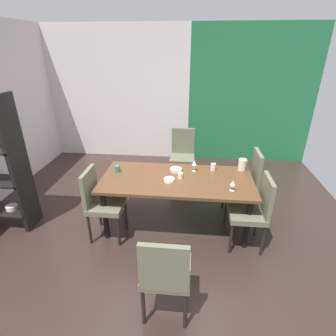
{
  "coord_description": "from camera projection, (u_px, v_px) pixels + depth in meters",
  "views": [
    {
      "loc": [
        0.41,
        -2.75,
        2.36
      ],
      "look_at": [
        0.09,
        0.43,
        0.85
      ],
      "focal_mm": 28.0,
      "sensor_mm": 36.0,
      "label": 1
    }
  ],
  "objects": [
    {
      "name": "wine_glass_south",
      "position": [
        233.0,
        183.0,
        3.15
      ],
      "size": [
        0.07,
        0.07,
        0.14
      ],
      "color": "silver",
      "rests_on": "dining_table"
    },
    {
      "name": "serving_bowl_west",
      "position": [
        169.0,
        180.0,
        3.4
      ],
      "size": [
        0.14,
        0.14,
        0.04
      ],
      "primitive_type": "cylinder",
      "color": "white",
      "rests_on": "dining_table"
    },
    {
      "name": "cup_left",
      "position": [
        117.0,
        169.0,
        3.64
      ],
      "size": [
        0.07,
        0.07,
        0.1
      ],
      "primitive_type": "cylinder",
      "color": "#317B5C",
      "rests_on": "dining_table"
    },
    {
      "name": "wine_glass_center",
      "position": [
        194.0,
        163.0,
        3.63
      ],
      "size": [
        0.07,
        0.07,
        0.17
      ],
      "color": "silver",
      "rests_on": "dining_table"
    },
    {
      "name": "chair_left_near",
      "position": [
        100.0,
        200.0,
        3.37
      ],
      "size": [
        0.44,
        0.44,
        0.96
      ],
      "rotation": [
        0.0,
        0.0,
        -1.57
      ],
      "color": "#63654D",
      "rests_on": "ground_plane"
    },
    {
      "name": "ground_plane",
      "position": [
        158.0,
        239.0,
        3.52
      ],
      "size": [
        5.68,
        5.91,
        0.02
      ],
      "primitive_type": "cube",
      "color": "#322420"
    },
    {
      "name": "back_panel_interior",
      "position": [
        117.0,
        95.0,
        5.66
      ],
      "size": [
        3.12,
        0.1,
        2.77
      ],
      "primitive_type": "cube",
      "color": "silver",
      "rests_on": "ground_plane"
    },
    {
      "name": "cup_front",
      "position": [
        213.0,
        167.0,
        3.7
      ],
      "size": [
        0.07,
        0.07,
        0.1
      ],
      "primitive_type": "cylinder",
      "color": "#F6DAD3",
      "rests_on": "dining_table"
    },
    {
      "name": "pitcher_corner",
      "position": [
        242.0,
        164.0,
        3.69
      ],
      "size": [
        0.13,
        0.11,
        0.16
      ],
      "color": "beige",
      "rests_on": "dining_table"
    },
    {
      "name": "chair_head_far",
      "position": [
        182.0,
        153.0,
        4.83
      ],
      "size": [
        0.44,
        0.45,
        0.99
      ],
      "rotation": [
        0.0,
        0.0,
        3.14
      ],
      "color": "#63654D",
      "rests_on": "ground_plane"
    },
    {
      "name": "chair_head_near",
      "position": [
        165.0,
        272.0,
        2.31
      ],
      "size": [
        0.44,
        0.44,
        0.95
      ],
      "color": "#63654D",
      "rests_on": "ground_plane"
    },
    {
      "name": "dining_table",
      "position": [
        177.0,
        184.0,
        3.52
      ],
      "size": [
        2.01,
        0.94,
        0.75
      ],
      "color": "brown",
      "rests_on": "ground_plane"
    },
    {
      "name": "serving_bowl_north",
      "position": [
        176.0,
        170.0,
        3.68
      ],
      "size": [
        0.17,
        0.17,
        0.04
      ],
      "primitive_type": "cylinder",
      "color": "beige",
      "rests_on": "dining_table"
    },
    {
      "name": "chair_right_far",
      "position": [
        246.0,
        182.0,
        3.75
      ],
      "size": [
        0.44,
        0.44,
        1.04
      ],
      "rotation": [
        0.0,
        0.0,
        1.57
      ],
      "color": "#63654D",
      "rests_on": "ground_plane"
    },
    {
      "name": "chair_right_near",
      "position": [
        254.0,
        208.0,
        3.19
      ],
      "size": [
        0.44,
        0.44,
        0.97
      ],
      "rotation": [
        0.0,
        0.0,
        1.57
      ],
      "color": "#63654D",
      "rests_on": "ground_plane"
    },
    {
      "name": "garden_window_panel",
      "position": [
        251.0,
        97.0,
        5.4
      ],
      "size": [
        2.56,
        0.1,
        2.77
      ],
      "primitive_type": "cube",
      "color": "#206B3D",
      "rests_on": "ground_plane"
    },
    {
      "name": "cup_rear",
      "position": [
        180.0,
        175.0,
        3.48
      ],
      "size": [
        0.07,
        0.07,
        0.08
      ],
      "primitive_type": "cylinder",
      "color": "#FAF0CE",
      "rests_on": "dining_table"
    }
  ]
}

